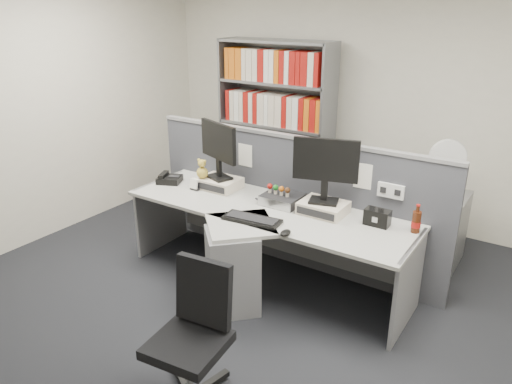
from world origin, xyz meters
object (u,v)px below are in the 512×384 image
Objects in this scene: desk_calendar at (195,185)px; desk_fan at (447,161)px; monitor_left at (218,146)px; monitor_right at (325,165)px; shelving_unit at (275,128)px; mouse at (285,233)px; office_chair at (194,332)px; speaker at (377,217)px; keyboard at (252,219)px; filing_cabinet at (437,230)px; desk_phone at (169,179)px; cola_bottle at (416,222)px; desktop_pc at (282,199)px; desk at (252,244)px.

desk_calendar is 0.20× the size of desk_fan.
monitor_left is at bearing -151.04° from desk_fan.
desk_calendar is at bearing -149.53° from desk_fan.
shelving_unit is (-1.36, 1.46, -0.17)m from monitor_right.
mouse is 1.09m from office_chair.
speaker is 0.10× the size of shelving_unit.
monitor_right reaches higher than desk_calendar.
shelving_unit is at bearing 116.22° from keyboard.
desk_calendar is at bearing -149.53° from filing_cabinet.
monitor_left is 2.01m from office_chair.
mouse reaches higher than filing_cabinet.
mouse is 0.40× the size of desk_phone.
desktop_pc is at bearing -176.56° from cola_bottle.
cola_bottle reaches higher than mouse.
cola_bottle is 0.43× the size of desk_fan.
shelving_unit is (-0.26, 1.46, -0.17)m from monitor_left.
desk_phone is 1.65m from shelving_unit.
mouse is 0.57× the size of speaker.
monitor_right is at bearing 84.48° from mouse.
desk is at bearing 107.33° from office_chair.
desk_calendar is at bearing -86.59° from shelving_unit.
desk is 0.49m from desktop_pc.
shelving_unit is 2.86× the size of filing_cabinet.
shelving_unit reaches higher than office_chair.
desk is 1.28m from office_chair.
keyboard is 0.54× the size of office_chair.
desktop_pc is at bearing -56.71° from shelving_unit.
office_chair reaches higher than desktop_pc.
monitor_left is at bearing 145.90° from keyboard.
filing_cabinet is (1.20, 1.40, -0.11)m from desk.
cola_bottle is 2.55m from shelving_unit.
desk_phone is 2.65m from filing_cabinet.
cola_bottle is (2.38, 0.21, 0.05)m from desk_phone.
speaker is 2.34m from shelving_unit.
desk_fan reaches higher than desk_phone.
desk_calendar is (-0.85, 0.30, 0.03)m from keyboard.
desk is 0.52m from mouse.
speaker is at bearing 0.80° from monitor_left.
monitor_left is 1.08× the size of keyboard.
mouse is 1.61m from desk_phone.
speaker is at bearing 28.98° from keyboard.
keyboard is 1.90m from desk_fan.
desk_phone is at bearing 168.38° from desk.
office_chair is at bearing -107.33° from filing_cabinet.
mouse is 0.77m from speaker.
cola_bottle reaches higher than keyboard.
office_chair is at bearing -92.91° from monitor_right.
shelving_unit reaches higher than cola_bottle.
monitor_left is at bearing 122.35° from office_chair.
filing_cabinet is (2.10, -0.45, -0.63)m from shelving_unit.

